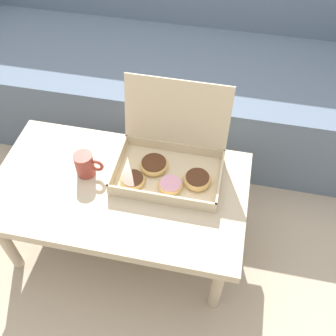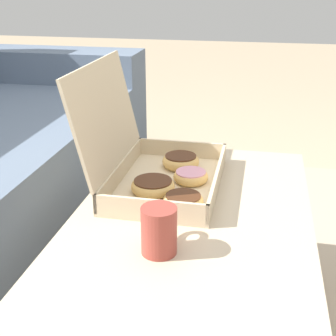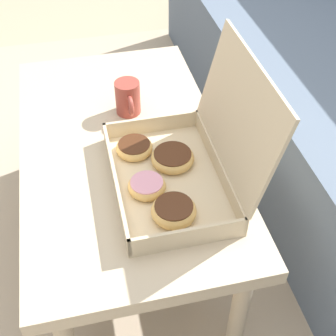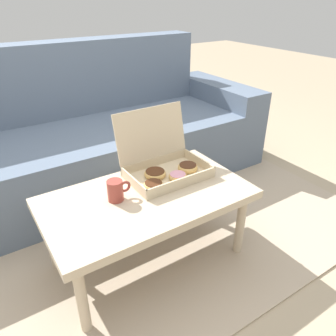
# 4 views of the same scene
# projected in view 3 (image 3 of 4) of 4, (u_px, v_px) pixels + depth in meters

# --- Properties ---
(ground_plane) EXTENTS (12.00, 12.00, 0.00)m
(ground_plane) POSITION_uv_depth(u_px,v_px,m) (153.00, 232.00, 1.53)
(ground_plane) COLOR tan
(area_rug) EXTENTS (2.68, 1.85, 0.01)m
(area_rug) POSITION_uv_depth(u_px,v_px,m) (240.00, 215.00, 1.57)
(area_rug) COLOR tan
(area_rug) RESTS_ON ground_plane
(coffee_table) EXTENTS (0.95, 0.54, 0.39)m
(coffee_table) POSITION_uv_depth(u_px,v_px,m) (124.00, 156.00, 1.27)
(coffee_table) COLOR #C6B293
(coffee_table) RESTS_ON ground_plane
(pastry_box) EXTENTS (0.40, 0.32, 0.31)m
(pastry_box) POSITION_uv_depth(u_px,v_px,m) (179.00, 164.00, 1.10)
(pastry_box) COLOR beige
(pastry_box) RESTS_ON coffee_table
(coffee_mug) EXTENTS (0.11, 0.07, 0.10)m
(coffee_mug) POSITION_uv_depth(u_px,v_px,m) (128.00, 98.00, 1.31)
(coffee_mug) COLOR #993D33
(coffee_mug) RESTS_ON coffee_table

